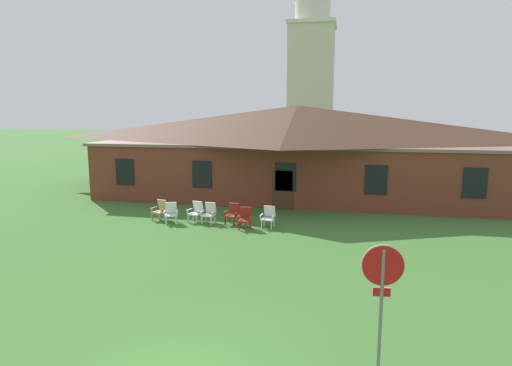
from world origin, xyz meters
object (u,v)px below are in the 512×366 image
stop_sign (382,287)px  lawn_chair_left_end (196,211)px  lawn_chair_by_porch (160,209)px  lawn_chair_middle (209,212)px  lawn_chair_right_end (233,213)px  lawn_chair_far_side (245,217)px  lawn_chair_near_door (171,212)px  lawn_chair_under_eave (269,216)px

stop_sign → lawn_chair_left_end: bearing=124.5°
lawn_chair_by_porch → lawn_chair_middle: size_ratio=1.00×
lawn_chair_left_end → lawn_chair_middle: 0.71m
lawn_chair_by_porch → lawn_chair_right_end: (3.65, -0.02, 0.00)m
lawn_chair_far_side → lawn_chair_by_porch: bearing=170.8°
lawn_chair_middle → lawn_chair_right_end: (1.12, 0.09, 0.00)m
lawn_chair_near_door → lawn_chair_left_end: bearing=24.2°
lawn_chair_middle → stop_sign: bearing=-57.7°
lawn_chair_by_porch → lawn_chair_far_side: (4.41, -0.71, 0.00)m
lawn_chair_near_door → lawn_chair_right_end: (2.89, 0.45, 0.00)m
stop_sign → lawn_chair_middle: stop_sign is taller
lawn_chair_near_door → lawn_chair_left_end: same height
lawn_chair_left_end → stop_sign: bearing=-55.5°
stop_sign → lawn_chair_middle: 13.17m
lawn_chair_far_side → lawn_chair_under_eave: 1.08m
lawn_chair_by_porch → lawn_chair_left_end: 1.83m
lawn_chair_near_door → lawn_chair_middle: 1.81m
lawn_chair_left_end → lawn_chair_right_end: bearing=-1.0°
lawn_chair_left_end → lawn_chair_under_eave: (3.56, -0.29, 0.00)m
stop_sign → lawn_chair_left_end: 13.66m
lawn_chair_middle → lawn_chair_far_side: 1.98m
stop_sign → lawn_chair_near_door: stop_sign is taller
lawn_chair_right_end → lawn_chair_under_eave: 1.76m
lawn_chair_by_porch → lawn_chair_near_door: size_ratio=1.00×
lawn_chair_left_end → lawn_chair_far_side: (2.58, -0.73, 0.00)m
stop_sign → lawn_chair_far_side: size_ratio=2.93×
lawn_chair_middle → lawn_chair_right_end: 1.13m
stop_sign → lawn_chair_under_eave: (-4.13, 10.90, -1.49)m
lawn_chair_middle → lawn_chair_by_porch: bearing=177.5°
lawn_chair_far_side → lawn_chair_under_eave: same height
stop_sign → lawn_chair_far_side: bearing=116.0°
lawn_chair_middle → lawn_chair_under_eave: size_ratio=1.00×
lawn_chair_by_porch → lawn_chair_middle: (2.53, -0.11, 0.00)m
lawn_chair_under_eave → lawn_chair_left_end: bearing=175.3°
lawn_chair_near_door → lawn_chair_under_eave: same height
lawn_chair_far_side → lawn_chair_middle: bearing=162.3°
lawn_chair_middle → lawn_chair_under_eave: 2.87m
lawn_chair_middle → lawn_chair_far_side: (1.88, -0.60, 0.00)m
lawn_chair_left_end → lawn_chair_far_side: same height
stop_sign → lawn_chair_by_porch: size_ratio=2.93×
stop_sign → lawn_chair_under_eave: 11.75m
stop_sign → lawn_chair_under_eave: bearing=110.7°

